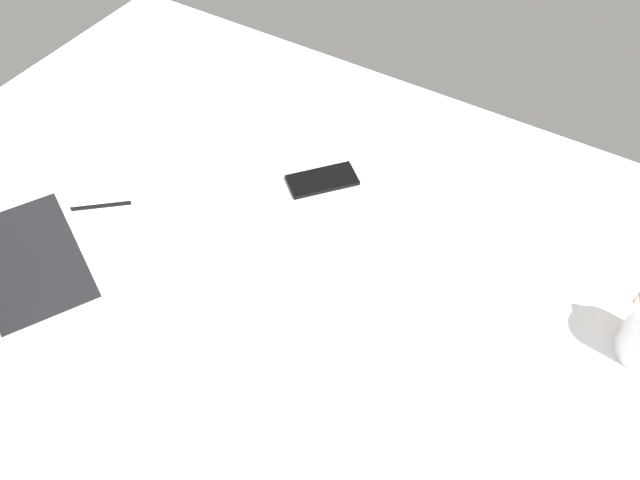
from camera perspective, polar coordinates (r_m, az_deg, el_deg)
name	(u,v)px	position (r cm, az deg, el deg)	size (l,w,h in cm)	color
bed_mattress	(277,333)	(132.40, -3.42, -7.42)	(180.00, 140.00, 18.00)	white
laptop	(1,261)	(137.21, -24.21, -1.52)	(39.99, 36.02, 23.00)	silver
cell_phone	(322,180)	(145.21, 0.19, 4.82)	(6.80, 14.00, 0.80)	black
charger_cable	(86,209)	(146.91, -18.23, 2.41)	(17.00, 0.60, 0.60)	black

